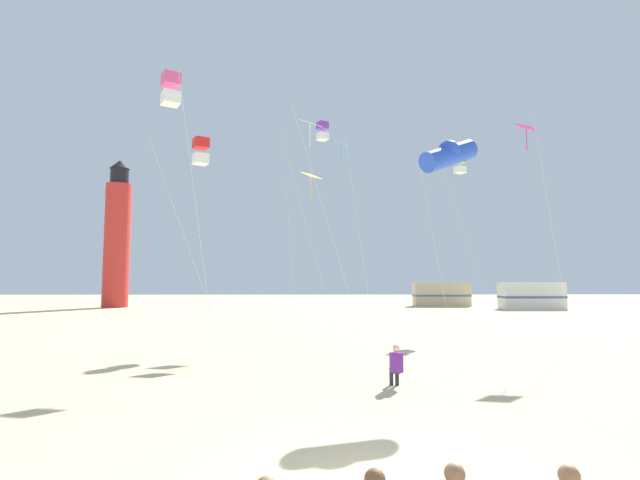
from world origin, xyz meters
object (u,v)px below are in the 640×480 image
kite_flyer_standing (396,364)px  kite_box_scarlet (201,152)px  kite_tube_blue (449,155)px  kite_box_lime (460,165)px  kite_diamond_white (311,132)px  rv_van_tan (441,294)px  kite_diamond_magenta (528,136)px  kite_box_rainbow (171,90)px  rv_van_white (531,296)px  kite_diamond_gold (310,182)px  kite_box_violet (322,132)px  lighthouse_distant (117,238)px  kite_diamond_cyan (342,151)px

kite_flyer_standing → kite_box_scarlet: 12.73m
kite_tube_blue → kite_flyer_standing: bearing=-131.7°
kite_box_lime → kite_diamond_white: 13.38m
kite_tube_blue → rv_van_tan: (10.67, 40.02, -5.81)m
kite_flyer_standing → kite_diamond_magenta: (8.60, 9.92, 9.53)m
kite_box_lime → kite_box_scarlet: kite_box_lime is taller
kite_box_rainbow → kite_diamond_white: 7.08m
kite_tube_blue → kite_diamond_white: (-4.71, 5.78, 2.64)m
rv_van_tan → rv_van_white: bearing=-34.8°
kite_diamond_gold → kite_box_rainbow: size_ratio=0.81×
kite_box_violet → kite_box_lime: bearing=9.3°
rv_van_tan → kite_diamond_white: bearing=-112.0°
kite_box_lime → kite_tube_blue: kite_box_lime is taller
kite_tube_blue → rv_van_white: (18.59, 34.04, -5.81)m
lighthouse_distant → kite_box_scarlet: bearing=-63.0°
kite_diamond_magenta → kite_box_lime: 7.65m
kite_flyer_standing → kite_box_violet: bearing=-85.0°
kite_flyer_standing → kite_diamond_magenta: kite_diamond_magenta is taller
kite_box_rainbow → kite_diamond_magenta: bearing=21.8°
kite_box_lime → rv_van_white: (13.43, 19.26, -9.18)m
lighthouse_distant → rv_van_tan: bearing=2.8°
kite_box_lime → kite_diamond_white: (-9.86, -9.01, -0.72)m
lighthouse_distant → rv_van_tan: 37.97m
kite_diamond_gold → kite_box_scarlet: kite_box_scarlet is taller
kite_tube_blue → rv_van_white: size_ratio=1.22×
kite_diamond_magenta → kite_box_scarlet: bearing=-169.7°
kite_diamond_magenta → kite_box_lime: bearing=97.8°
kite_diamond_magenta → kite_box_rainbow: (-15.97, -6.39, -0.39)m
kite_diamond_magenta → kite_box_rainbow: kite_diamond_magenta is taller
kite_box_rainbow → rv_van_tan: 44.99m
rv_van_white → kite_box_lime: bearing=-124.3°
kite_diamond_cyan → kite_box_scarlet: (-6.69, -8.04, -2.30)m
kite_diamond_cyan → lighthouse_distant: 35.26m
kite_diamond_gold → kite_box_lime: 12.43m
kite_flyer_standing → kite_diamond_magenta: 16.22m
kite_diamond_gold → lighthouse_distant: (-21.92, 30.36, -0.07)m
kite_box_rainbow → kite_box_scarlet: bearing=85.5°
kite_diamond_magenta → lighthouse_distant: size_ratio=0.64×
rv_van_tan → kite_box_lime: bearing=-100.1°
kite_diamond_gold → rv_van_white: (23.37, 26.24, -6.52)m
kite_diamond_cyan → kite_box_scarlet: bearing=-129.8°
kite_tube_blue → lighthouse_distant: (-26.70, 38.17, 0.64)m
kite_box_rainbow → kite_tube_blue: kite_box_rainbow is taller
kite_diamond_gold → kite_box_rainbow: bearing=-125.6°
kite_diamond_gold → kite_diamond_cyan: kite_diamond_cyan is taller
rv_van_tan → kite_diamond_magenta: bearing=-95.5°
kite_diamond_white → rv_van_white: bearing=50.5°
kite_box_scarlet → rv_van_tan: size_ratio=1.39×
kite_diamond_magenta → kite_tube_blue: size_ratio=1.37×
kite_flyer_standing → kite_diamond_gold: bearing=-77.9°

